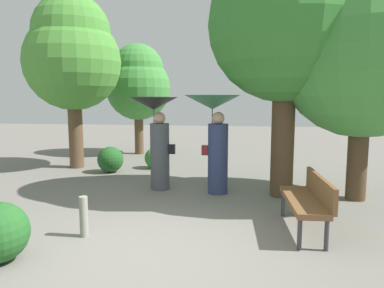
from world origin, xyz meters
name	(u,v)px	position (x,y,z in m)	size (l,w,h in m)	color
ground_plane	(155,250)	(0.00, 0.00, 0.00)	(40.00, 40.00, 0.00)	slate
person_left	(157,128)	(-0.69, 3.07, 1.33)	(1.02, 1.02, 1.96)	#474C56
person_right	(215,125)	(0.55, 2.91, 1.41)	(1.13, 1.13, 2.01)	navy
park_bench	(309,198)	(2.08, 0.94, 0.51)	(0.56, 1.52, 0.83)	#38383D
tree_near_left	(72,53)	(-3.47, 5.08, 3.13)	(2.59, 2.59, 4.70)	brown
tree_near_right	(365,40)	(3.30, 2.80, 3.01)	(3.12, 3.12, 4.76)	#4C3823
tree_mid_left	(138,82)	(-2.42, 7.69, 2.46)	(2.19, 2.19, 3.75)	brown
tree_mid_right	(287,8)	(1.90, 2.87, 3.62)	(2.98, 2.98, 5.43)	#4C3823
bush_path_right	(110,159)	(-2.30, 4.58, 0.34)	(0.68, 0.68, 0.68)	#235B23
bush_behind_bench	(155,158)	(-1.27, 5.26, 0.29)	(0.57, 0.57, 0.57)	#387F33
path_marker_post	(84,217)	(-1.10, 0.31, 0.29)	(0.12, 0.12, 0.58)	gray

